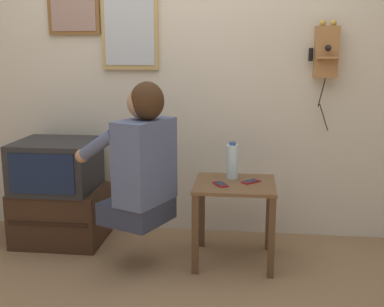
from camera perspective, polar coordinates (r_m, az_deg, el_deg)
The scene contains 12 objects.
ground_plane at distance 2.84m, azimuth -4.90°, elevation -17.18°, with size 14.00×14.00×0.00m, color #846647.
wall_back at distance 3.62m, azimuth -1.52°, elevation 10.41°, with size 6.80×0.05×2.55m.
side_table at distance 3.18m, azimuth 5.07°, elevation -5.43°, with size 0.52×0.49×0.54m.
person at distance 2.99m, azimuth -6.02°, elevation -0.69°, with size 0.62×0.57×0.89m.
tv_stand at distance 3.69m, azimuth -15.25°, elevation -7.03°, with size 0.63×0.49×0.40m.
television at distance 3.59m, azimuth -15.79°, elevation -1.35°, with size 0.55×0.51×0.35m.
wall_phone_antique at distance 3.54m, azimuth 15.60°, elevation 11.58°, with size 0.20×0.18×0.77m.
framed_picture at distance 3.78m, azimuth -13.88°, elevation 16.46°, with size 0.39×0.03×0.39m.
wall_mirror at distance 3.65m, azimuth -7.40°, elevation 15.02°, with size 0.42×0.03×0.66m.
cell_phone_held at distance 3.09m, azimuth 3.38°, elevation -3.63°, with size 0.11×0.14×0.01m.
cell_phone_spare at distance 3.16m, azimuth 7.02°, elevation -3.30°, with size 0.13×0.13×0.01m.
water_bottle at distance 3.22m, azimuth 4.79°, elevation -0.92°, with size 0.08×0.08×0.25m.
Camera 1 is at (0.52, -2.42, 1.40)m, focal length 45.00 mm.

